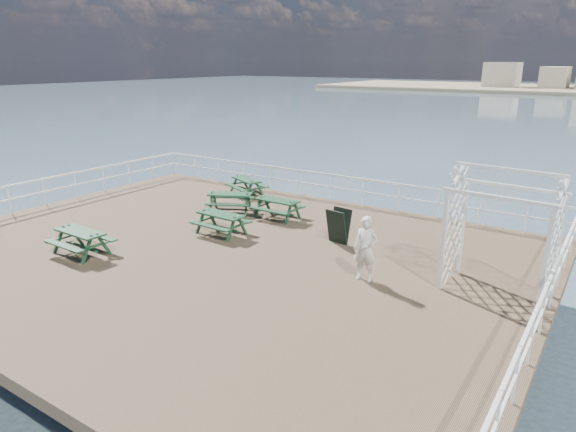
# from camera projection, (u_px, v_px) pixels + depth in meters

# --- Properties ---
(ground) EXTENTS (18.00, 14.00, 0.30)m
(ground) POSITION_uv_depth(u_px,v_px,m) (218.00, 255.00, 15.44)
(ground) COLOR brown
(ground) RESTS_ON ground
(railing) EXTENTS (17.77, 13.76, 1.10)m
(railing) POSITION_uv_depth(u_px,v_px,m) (266.00, 203.00, 17.23)
(railing) COLOR silver
(railing) RESTS_ON ground
(picnic_table_a) EXTENTS (2.02, 1.88, 0.78)m
(picnic_table_a) POSITION_uv_depth(u_px,v_px,m) (230.00, 198.00, 19.20)
(picnic_table_a) COLOR #163C24
(picnic_table_a) RESTS_ON ground
(picnic_table_b) EXTENTS (1.98, 1.83, 0.78)m
(picnic_table_b) POSITION_uv_depth(u_px,v_px,m) (246.00, 183.00, 21.54)
(picnic_table_b) COLOR #163C24
(picnic_table_b) RESTS_ON ground
(picnic_table_c) EXTENTS (1.63, 1.33, 0.78)m
(picnic_table_c) POSITION_uv_depth(u_px,v_px,m) (277.00, 205.00, 18.37)
(picnic_table_c) COLOR #163C24
(picnic_table_c) RESTS_ON ground
(picnic_table_d) EXTENTS (1.71, 1.39, 0.81)m
(picnic_table_d) POSITION_uv_depth(u_px,v_px,m) (80.00, 237.00, 14.94)
(picnic_table_d) COLOR #163C24
(picnic_table_d) RESTS_ON ground
(picnic_table_e) EXTENTS (1.67, 1.37, 0.79)m
(picnic_table_e) POSITION_uv_depth(u_px,v_px,m) (221.00, 219.00, 16.67)
(picnic_table_e) COLOR #163C24
(picnic_table_e) RESTS_ON ground
(trellis_arbor) EXTENTS (2.60, 1.54, 3.11)m
(trellis_arbor) POSITION_uv_depth(u_px,v_px,m) (501.00, 239.00, 12.19)
(trellis_arbor) COLOR silver
(trellis_arbor) RESTS_ON ground
(sandwich_board) EXTENTS (0.72, 0.58, 1.10)m
(sandwich_board) POSITION_uv_depth(u_px,v_px,m) (338.00, 226.00, 15.85)
(sandwich_board) COLOR black
(sandwich_board) RESTS_ON ground
(person) EXTENTS (0.67, 0.48, 1.71)m
(person) POSITION_uv_depth(u_px,v_px,m) (366.00, 249.00, 13.07)
(person) COLOR silver
(person) RESTS_ON ground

